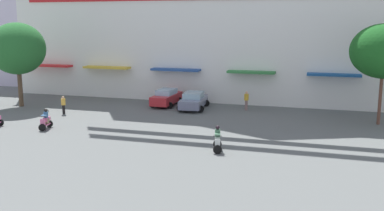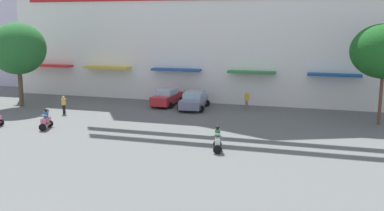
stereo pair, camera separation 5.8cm
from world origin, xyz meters
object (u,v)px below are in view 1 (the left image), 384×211
object	(u,v)px
plaza_tree_0	(17,49)
pedestrian_1	(246,100)
plaza_tree_1	(384,51)
parked_car_1	(194,101)
parked_car_0	(166,97)
scooter_rider_3	(217,140)
scooter_rider_4	(46,121)
pedestrian_0	(63,104)

from	to	relation	value
plaza_tree_0	pedestrian_1	distance (m)	21.06
plaza_tree_1	parked_car_1	xyz separation A→B (m)	(-15.16, 1.72, -4.77)
plaza_tree_1	parked_car_0	world-z (taller)	plaza_tree_1
plaza_tree_0	pedestrian_1	size ratio (longest dim) A/B	4.53
scooter_rider_3	scooter_rider_4	xyz separation A→B (m)	(-13.21, 1.75, -0.02)
pedestrian_0	pedestrian_1	distance (m)	15.70
scooter_rider_3	parked_car_1	bearing A→B (deg)	112.90
scooter_rider_3	pedestrian_0	xyz separation A→B (m)	(-14.97, 6.79, 0.23)
plaza_tree_0	scooter_rider_4	distance (m)	11.22
plaza_tree_1	pedestrian_1	distance (m)	11.77
parked_car_0	parked_car_1	world-z (taller)	parked_car_0
scooter_rider_3	pedestrian_0	world-z (taller)	scooter_rider_3
parked_car_1	pedestrian_0	xyz separation A→B (m)	(-9.87, -5.27, 0.10)
scooter_rider_4	pedestrian_0	world-z (taller)	pedestrian_0
parked_car_0	scooter_rider_4	distance (m)	12.31
plaza_tree_1	parked_car_1	distance (m)	15.99
pedestrian_1	plaza_tree_0	bearing A→B (deg)	-168.45
parked_car_0	scooter_rider_3	size ratio (longest dim) A/B	2.81
pedestrian_0	parked_car_0	bearing A→B (deg)	41.00
scooter_rider_3	pedestrian_0	distance (m)	16.44
pedestrian_0	scooter_rider_4	bearing A→B (deg)	-70.75
plaza_tree_1	parked_car_0	bearing A→B (deg)	171.97
parked_car_1	scooter_rider_4	world-z (taller)	parked_car_1
plaza_tree_1	pedestrian_0	size ratio (longest dim) A/B	4.92
plaza_tree_0	parked_car_0	size ratio (longest dim) A/B	1.76
parked_car_0	pedestrian_0	bearing A→B (deg)	-139.00
scooter_rider_4	plaza_tree_1	bearing A→B (deg)	20.25
pedestrian_1	plaza_tree_1	bearing A→B (deg)	-13.31
scooter_rider_3	plaza_tree_1	bearing A→B (deg)	45.76
scooter_rider_3	scooter_rider_4	bearing A→B (deg)	172.45
parked_car_1	pedestrian_0	bearing A→B (deg)	-151.90
scooter_rider_4	parked_car_0	bearing A→B (deg)	64.76
scooter_rider_3	pedestrian_0	bearing A→B (deg)	155.60
plaza_tree_1	scooter_rider_4	xyz separation A→B (m)	(-23.28, -8.59, -4.91)
pedestrian_1	pedestrian_0	bearing A→B (deg)	-157.35
parked_car_1	pedestrian_1	bearing A→B (deg)	9.51
scooter_rider_4	parked_car_1	bearing A→B (deg)	51.80
parked_car_1	pedestrian_0	world-z (taller)	pedestrian_0
scooter_rider_3	parked_car_0	bearing A→B (deg)	121.72
parked_car_0	parked_car_1	distance (m)	2.98
plaza_tree_1	scooter_rider_3	xyz separation A→B (m)	(-10.07, -10.34, -4.89)
parked_car_0	scooter_rider_3	bearing A→B (deg)	-58.28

